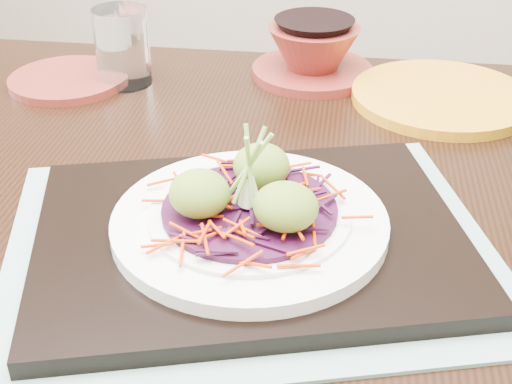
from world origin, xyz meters
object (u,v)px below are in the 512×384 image
(dining_table, at_px, (232,271))
(yellow_plate, at_px, (441,97))
(terracotta_bowl_set, at_px, (313,54))
(white_plate, at_px, (250,221))
(terracotta_side_plate, at_px, (68,80))
(water_glass, at_px, (123,47))
(serving_tray, at_px, (250,236))

(dining_table, height_order, yellow_plate, yellow_plate)
(terracotta_bowl_set, distance_m, yellow_plate, 0.18)
(white_plate, xyz_separation_m, terracotta_side_plate, (-0.34, 0.29, -0.02))
(white_plate, relative_size, water_glass, 2.39)
(terracotta_side_plate, xyz_separation_m, terracotta_bowl_set, (0.31, 0.12, 0.03))
(water_glass, bearing_deg, dining_table, -46.13)
(dining_table, bearing_deg, yellow_plate, 48.41)
(white_plate, relative_size, terracotta_side_plate, 1.55)
(serving_tray, xyz_separation_m, yellow_plate, (0.14, 0.37, -0.01))
(dining_table, relative_size, terracotta_bowl_set, 5.84)
(dining_table, distance_m, terracotta_side_plate, 0.37)
(water_glass, relative_size, yellow_plate, 0.45)
(dining_table, height_order, white_plate, white_plate)
(white_plate, height_order, yellow_plate, white_plate)
(dining_table, xyz_separation_m, yellow_plate, (0.19, 0.28, 0.11))
(white_plate, distance_m, terracotta_bowl_set, 0.41)
(terracotta_side_plate, height_order, water_glass, water_glass)
(terracotta_bowl_set, bearing_deg, yellow_plate, -12.73)
(dining_table, xyz_separation_m, terracotta_bowl_set, (0.01, 0.32, 0.13))
(water_glass, relative_size, terracotta_bowl_set, 0.46)
(water_glass, bearing_deg, terracotta_bowl_set, 21.85)
(white_plate, bearing_deg, terracotta_bowl_set, 94.42)
(terracotta_side_plate, height_order, terracotta_bowl_set, terracotta_bowl_set)
(dining_table, relative_size, terracotta_side_plate, 8.34)
(serving_tray, bearing_deg, yellow_plate, 44.77)
(water_glass, height_order, yellow_plate, water_glass)
(serving_tray, xyz_separation_m, terracotta_side_plate, (-0.34, 0.29, -0.01))
(terracotta_bowl_set, bearing_deg, dining_table, -92.41)
(dining_table, height_order, terracotta_bowl_set, terracotta_bowl_set)
(terracotta_side_plate, distance_m, water_glass, 0.09)
(yellow_plate, bearing_deg, water_glass, -172.44)
(dining_table, xyz_separation_m, water_glass, (-0.22, 0.23, 0.15))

